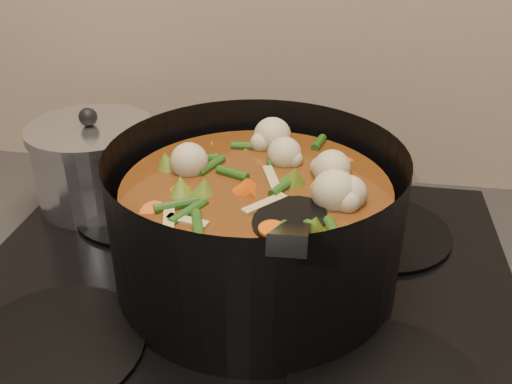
# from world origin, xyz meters

# --- Properties ---
(stovetop) EXTENTS (0.62, 0.54, 0.03)m
(stovetop) POSITION_xyz_m (0.00, 1.93, 0.92)
(stovetop) COLOR black
(stovetop) RESTS_ON counter
(stockpot) EXTENTS (0.36, 0.45, 0.23)m
(stockpot) POSITION_xyz_m (0.02, 1.95, 1.00)
(stockpot) COLOR black
(stockpot) RESTS_ON stovetop
(saucepan) EXTENTS (0.17, 0.17, 0.14)m
(saucepan) POSITION_xyz_m (-0.23, 2.08, 0.99)
(saucepan) COLOR silver
(saucepan) RESTS_ON stovetop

